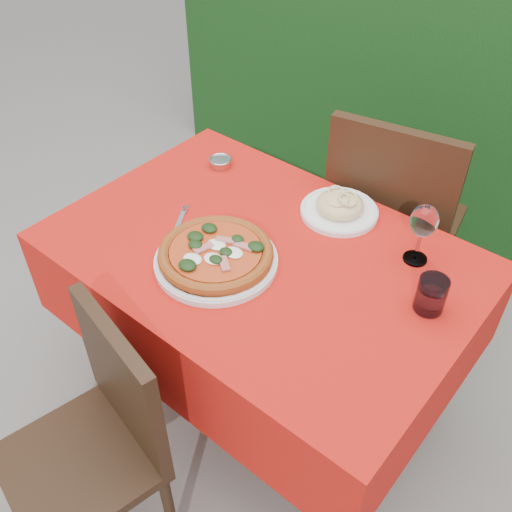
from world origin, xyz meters
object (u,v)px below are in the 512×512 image
Objects in this scene: wine_glass at (424,223)px; pasta_plate at (340,207)px; chair_near at (100,433)px; pizza_plate at (216,256)px; chair_far at (391,219)px; fork at (178,225)px; steel_ramekin at (220,163)px; water_glass at (431,296)px.

pasta_plate is at bearing 171.73° from wine_glass.
wine_glass is (0.42, 0.88, 0.40)m from chair_near.
chair_near is 2.35× the size of pizza_plate.
chair_far reaches higher than fork.
pizza_plate is 4.82× the size of steel_ramekin.
wine_glass is 0.79m from steel_ramekin.
fork is (-0.65, -0.33, -0.13)m from wine_glass.
steel_ramekin is at bearing 179.56° from wine_glass.
chair_far is 0.66m from water_glass.
fork is at bearing 124.57° from chair_near.
pizza_plate is 0.59m from wine_glass.
chair_near reaches higher than steel_ramekin.
chair_far reaches higher than wine_glass.
water_glass is at bearing 22.57° from pizza_plate.
steel_ramekin is (-0.53, -0.34, 0.19)m from chair_far.
pasta_plate is at bearing 154.44° from water_glass.
steel_ramekin is at bearing 131.18° from pizza_plate.
chair_far is at bearing 126.04° from water_glass.
pizza_plate is 0.45m from pasta_plate.
water_glass is 0.54× the size of fork.
fork is (-0.23, 0.55, 0.27)m from chair_near.
steel_ramekin is at bearing 21.88° from chair_far.
water_glass reaches higher than chair_near.
water_glass reaches higher than steel_ramekin.
wine_glass is at bearing -3.39° from fork.
chair_far is 9.57× the size of water_glass.
fork is (-0.35, -0.38, -0.02)m from pasta_plate.
chair_far is 2.77× the size of pizza_plate.
water_glass is 0.91m from steel_ramekin.
chair_near is 0.58m from pizza_plate.
wine_glass reaches higher than pizza_plate.
fork is at bearing -152.67° from wine_glass.
wine_glass is 0.74m from fork.
chair_near is 3.38× the size of pasta_plate.
water_glass is (0.41, -0.20, 0.02)m from pasta_plate.
pasta_plate is 0.49m from steel_ramekin.
wine_glass reaches higher than steel_ramekin.
wine_glass is 2.60× the size of steel_ramekin.
pasta_plate reaches higher than pizza_plate.
steel_ramekin is (-0.48, -0.04, -0.01)m from pasta_plate.
chair_near is at bearing -115.41° from wine_glass.
chair_far is 0.81m from fork.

